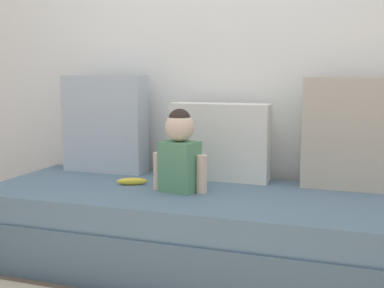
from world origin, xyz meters
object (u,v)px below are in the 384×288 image
at_px(throw_pillow_center, 220,142).
at_px(toddler, 180,151).
at_px(throw_pillow_right, 357,134).
at_px(throw_pillow_left, 105,124).
at_px(couch, 203,230).
at_px(banana, 132,181).

height_order(throw_pillow_center, toddler, throw_pillow_center).
relative_size(throw_pillow_right, toddler, 1.37).
xyz_separation_m(throw_pillow_left, throw_pillow_right, (1.49, 0.00, -0.00)).
xyz_separation_m(couch, throw_pillow_right, (0.75, 0.33, 0.50)).
bearing_deg(throw_pillow_center, throw_pillow_left, 180.00).
xyz_separation_m(throw_pillow_center, toddler, (-0.13, -0.34, -0.01)).
bearing_deg(banana, couch, -3.99).
bearing_deg(throw_pillow_right, throw_pillow_left, 180.00).
height_order(couch, throw_pillow_center, throw_pillow_center).
distance_m(throw_pillow_left, toddler, 0.71).
bearing_deg(throw_pillow_right, throw_pillow_center, 180.00).
height_order(couch, throw_pillow_right, throw_pillow_right).
bearing_deg(banana, throw_pillow_left, 137.32).
bearing_deg(toddler, throw_pillow_left, 151.16).
distance_m(throw_pillow_right, banana, 1.24).
relative_size(couch, throw_pillow_right, 4.06).
bearing_deg(throw_pillow_right, couch, -156.32).
bearing_deg(throw_pillow_center, throw_pillow_right, 0.00).
xyz_separation_m(throw_pillow_right, toddler, (-0.87, -0.34, -0.08)).
height_order(throw_pillow_center, throw_pillow_right, throw_pillow_right).
relative_size(toddler, banana, 2.55).
bearing_deg(couch, throw_pillow_right, 23.68).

